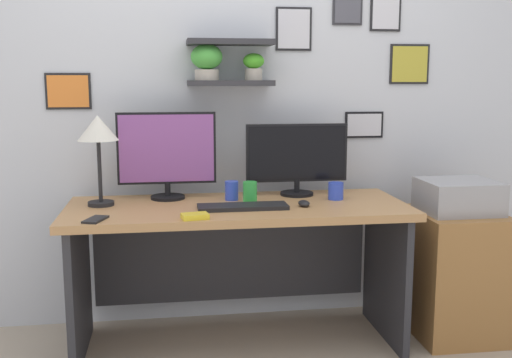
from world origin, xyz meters
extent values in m
plane|color=tan|center=(0.00, 0.00, 0.00)|extent=(8.00, 8.00, 0.00)
cube|color=silver|center=(0.00, 0.44, 1.35)|extent=(4.40, 0.04, 2.70)
cube|color=#2D2D33|center=(0.00, 0.32, 1.36)|extent=(0.46, 0.20, 0.03)
cube|color=#2D2D33|center=(0.00, 0.32, 1.57)|extent=(0.46, 0.20, 0.03)
cylinder|color=#B2A899|center=(-0.13, 0.32, 1.40)|extent=(0.13, 0.13, 0.06)
ellipsoid|color=green|center=(-0.13, 0.32, 1.49)|extent=(0.17, 0.17, 0.14)
cylinder|color=#B2A899|center=(0.13, 0.32, 1.40)|extent=(0.09, 0.09, 0.06)
ellipsoid|color=green|center=(0.13, 0.32, 1.47)|extent=(0.11, 0.11, 0.08)
cube|color=black|center=(0.37, 0.42, 1.65)|extent=(0.20, 0.02, 0.24)
cube|color=silver|center=(0.37, 0.41, 1.65)|extent=(0.18, 0.00, 0.21)
cube|color=#2D2D33|center=(0.67, 0.42, 1.78)|extent=(0.17, 0.02, 0.20)
cube|color=#4C4C56|center=(0.67, 0.41, 1.78)|extent=(0.15, 0.00, 0.18)
cube|color=black|center=(0.79, 0.42, 1.11)|extent=(0.23, 0.02, 0.15)
cube|color=silver|center=(0.79, 0.41, 1.11)|extent=(0.20, 0.00, 0.13)
cube|color=black|center=(-0.87, 0.42, 1.31)|extent=(0.24, 0.02, 0.19)
cube|color=orange|center=(-0.87, 0.41, 1.31)|extent=(0.21, 0.00, 0.17)
cube|color=black|center=(0.90, 0.42, 1.75)|extent=(0.18, 0.02, 0.21)
cube|color=silver|center=(0.90, 0.41, 1.75)|extent=(0.16, 0.00, 0.19)
cube|color=black|center=(1.05, 0.42, 1.46)|extent=(0.23, 0.02, 0.23)
cube|color=gold|center=(1.05, 0.41, 1.46)|extent=(0.21, 0.00, 0.20)
cube|color=tan|center=(0.00, 0.00, 0.73)|extent=(1.71, 0.68, 0.04)
cube|color=#2D2D33|center=(-0.80, 0.00, 0.35)|extent=(0.04, 0.62, 0.71)
cube|color=#2D2D33|center=(0.80, 0.00, 0.35)|extent=(0.04, 0.62, 0.71)
cube|color=#2D2D33|center=(0.00, 0.30, 0.39)|extent=(1.51, 0.02, 0.50)
cylinder|color=black|center=(-0.35, 0.21, 0.76)|extent=(0.18, 0.18, 0.02)
cylinder|color=black|center=(-0.35, 0.21, 0.80)|extent=(0.03, 0.03, 0.08)
cube|color=black|center=(-0.35, 0.22, 1.02)|extent=(0.52, 0.02, 0.38)
cube|color=#8C4C99|center=(-0.35, 0.21, 1.02)|extent=(0.49, 0.00, 0.35)
cylinder|color=black|center=(0.35, 0.21, 0.76)|extent=(0.18, 0.18, 0.02)
cylinder|color=black|center=(0.35, 0.21, 0.80)|extent=(0.03, 0.03, 0.07)
cube|color=black|center=(0.35, 0.22, 0.98)|extent=(0.56, 0.02, 0.31)
cube|color=black|center=(0.35, 0.21, 0.98)|extent=(0.53, 0.00, 0.29)
cube|color=black|center=(0.01, -0.10, 0.76)|extent=(0.44, 0.14, 0.02)
ellipsoid|color=black|center=(0.32, -0.09, 0.77)|extent=(0.06, 0.09, 0.03)
cylinder|color=black|center=(-0.68, 0.08, 0.76)|extent=(0.13, 0.13, 0.02)
cylinder|color=black|center=(-0.68, 0.08, 0.92)|extent=(0.02, 0.02, 0.31)
cone|color=silver|center=(-0.68, 0.08, 1.14)|extent=(0.20, 0.20, 0.12)
cube|color=black|center=(-0.67, -0.25, 0.76)|extent=(0.11, 0.16, 0.01)
cylinder|color=blue|center=(0.53, 0.06, 0.80)|extent=(0.08, 0.08, 0.09)
cylinder|color=blue|center=(-0.02, 0.12, 0.80)|extent=(0.07, 0.07, 0.10)
cube|color=yellow|center=(-0.23, -0.28, 0.76)|extent=(0.13, 0.10, 0.02)
cylinder|color=green|center=(0.07, 0.04, 0.81)|extent=(0.07, 0.07, 0.11)
cube|color=#9E6B38|center=(1.17, -0.02, 0.34)|extent=(0.44, 0.50, 0.68)
cube|color=#9E9EA3|center=(1.17, -0.02, 0.76)|extent=(0.38, 0.34, 0.17)
camera|label=1|loc=(-0.35, -2.98, 1.38)|focal=42.54mm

